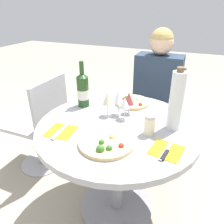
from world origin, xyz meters
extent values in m
plane|color=#9E937F|center=(0.00, 0.00, 0.00)|extent=(12.00, 12.00, 0.00)
cylinder|color=gray|center=(0.00, 0.00, 0.01)|extent=(0.52, 0.52, 0.02)
cylinder|color=gray|center=(0.00, 0.00, 0.35)|extent=(0.08, 0.08, 0.65)
cylinder|color=#9E9EA3|center=(0.00, 0.00, 0.69)|extent=(0.96, 0.96, 0.04)
cylinder|color=#ADADB2|center=(0.08, 0.76, 0.01)|extent=(0.37, 0.37, 0.01)
cylinder|color=#ADADB2|center=(0.08, 0.76, 0.21)|extent=(0.06, 0.06, 0.43)
cube|color=#ADADB2|center=(0.08, 0.76, 0.44)|extent=(0.42, 0.42, 0.03)
cube|color=#ADADB2|center=(0.08, 0.95, 0.65)|extent=(0.42, 0.02, 0.39)
cube|color=#28384C|center=(0.08, 0.60, 0.23)|extent=(0.33, 0.32, 0.46)
cube|color=#28384C|center=(0.08, 0.76, 0.72)|extent=(0.38, 0.20, 0.52)
sphere|color=#DBB293|center=(0.08, 0.76, 1.08)|extent=(0.19, 0.19, 0.19)
sphere|color=tan|center=(0.08, 0.76, 1.10)|extent=(0.18, 0.18, 0.18)
cylinder|color=#ADADB2|center=(-0.83, 0.19, 0.01)|extent=(0.37, 0.37, 0.01)
cylinder|color=#ADADB2|center=(-0.83, 0.19, 0.21)|extent=(0.06, 0.06, 0.43)
cube|color=#ADADB2|center=(-0.83, 0.19, 0.44)|extent=(0.42, 0.42, 0.03)
cube|color=#ADADB2|center=(-0.64, 0.19, 0.65)|extent=(0.02, 0.42, 0.39)
cylinder|color=#E5C17F|center=(0.02, -0.21, 0.72)|extent=(0.29, 0.29, 0.02)
sphere|color=#B22D1E|center=(0.11, -0.23, 0.74)|extent=(0.03, 0.03, 0.03)
sphere|color=beige|center=(0.04, -0.17, 0.74)|extent=(0.04, 0.04, 0.04)
sphere|color=#336B28|center=(0.06, -0.27, 0.74)|extent=(0.03, 0.03, 0.03)
sphere|color=#B22D1E|center=(0.01, -0.23, 0.74)|extent=(0.03, 0.03, 0.03)
sphere|color=#336B28|center=(0.01, -0.24, 0.74)|extent=(0.03, 0.03, 0.03)
sphere|color=#336B28|center=(0.03, -0.30, 0.74)|extent=(0.04, 0.04, 0.04)
cylinder|color=#E5C17F|center=(-0.01, 0.33, 0.72)|extent=(0.25, 0.25, 0.02)
sphere|color=#B22D1E|center=(0.06, 0.27, 0.74)|extent=(0.03, 0.03, 0.03)
sphere|color=#336B28|center=(-0.09, 0.29, 0.74)|extent=(0.03, 0.03, 0.03)
sphere|color=#B22D1E|center=(-0.07, 0.31, 0.74)|extent=(0.03, 0.03, 0.03)
sphere|color=beige|center=(0.01, 0.36, 0.74)|extent=(0.03, 0.03, 0.03)
sphere|color=#B22D1E|center=(-0.06, 0.29, 0.74)|extent=(0.03, 0.03, 0.03)
sphere|color=#336B28|center=(-0.06, 0.33, 0.74)|extent=(0.04, 0.04, 0.04)
sphere|color=#336B28|center=(-0.02, 0.24, 0.74)|extent=(0.04, 0.04, 0.04)
cylinder|color=#23471E|center=(-0.32, 0.16, 0.81)|extent=(0.08, 0.08, 0.21)
cone|color=#23471E|center=(-0.32, 0.16, 0.93)|extent=(0.08, 0.08, 0.03)
cylinder|color=#23471E|center=(-0.32, 0.16, 0.98)|extent=(0.03, 0.03, 0.08)
cylinder|color=silver|center=(-0.32, 0.16, 0.80)|extent=(0.08, 0.08, 0.07)
cylinder|color=silver|center=(0.31, 0.09, 0.88)|extent=(0.08, 0.08, 0.34)
cylinder|color=brown|center=(0.31, 0.09, 1.06)|extent=(0.04, 0.04, 0.02)
cylinder|color=silver|center=(0.20, -0.03, 0.76)|extent=(0.06, 0.06, 0.10)
cylinder|color=#B2B2B7|center=(0.20, -0.03, 0.82)|extent=(0.06, 0.06, 0.02)
cylinder|color=silver|center=(0.01, 0.16, 0.71)|extent=(0.06, 0.06, 0.00)
cylinder|color=silver|center=(0.01, 0.16, 0.75)|extent=(0.01, 0.01, 0.07)
cone|color=#9E383D|center=(0.01, 0.16, 0.82)|extent=(0.07, 0.07, 0.08)
cylinder|color=silver|center=(0.01, 0.08, 0.71)|extent=(0.06, 0.06, 0.00)
cylinder|color=silver|center=(0.01, 0.08, 0.75)|extent=(0.01, 0.01, 0.07)
cone|color=silver|center=(0.01, 0.08, 0.82)|extent=(0.07, 0.07, 0.07)
cylinder|color=silver|center=(-0.04, 0.12, 0.71)|extent=(0.06, 0.06, 0.00)
cylinder|color=silver|center=(-0.04, 0.12, 0.76)|extent=(0.01, 0.01, 0.08)
cone|color=silver|center=(-0.04, 0.12, 0.84)|extent=(0.07, 0.07, 0.08)
cylinder|color=silver|center=(-0.10, 0.08, 0.71)|extent=(0.06, 0.06, 0.00)
cylinder|color=silver|center=(-0.10, 0.08, 0.75)|extent=(0.01, 0.01, 0.08)
cone|color=beige|center=(-0.10, 0.08, 0.83)|extent=(0.07, 0.07, 0.08)
cube|color=gold|center=(-0.27, -0.20, 0.71)|extent=(0.16, 0.16, 0.00)
cube|color=silver|center=(-0.27, -0.20, 0.72)|extent=(0.04, 0.19, 0.00)
cube|color=silver|center=(-0.27, -0.24, 0.72)|extent=(0.03, 0.09, 0.00)
cube|color=gold|center=(0.32, -0.15, 0.71)|extent=(0.17, 0.17, 0.00)
cube|color=silver|center=(0.32, -0.15, 0.72)|extent=(0.05, 0.19, 0.00)
cube|color=black|center=(0.32, -0.19, 0.72)|extent=(0.03, 0.09, 0.00)
camera|label=1|loc=(0.41, -1.06, 1.36)|focal=35.00mm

